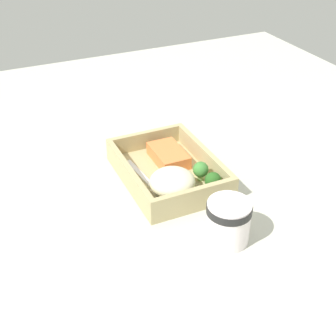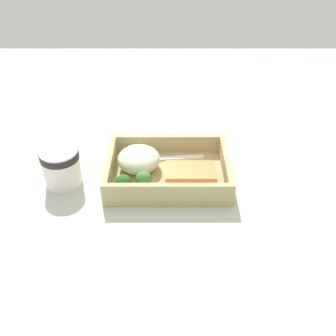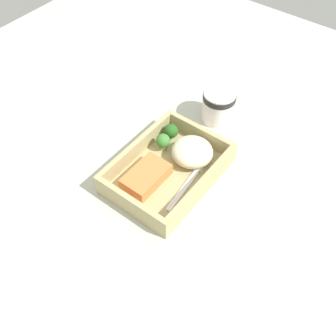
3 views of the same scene
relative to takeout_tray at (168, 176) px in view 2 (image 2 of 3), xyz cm
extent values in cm
cube|color=beige|center=(0.00, 0.00, -1.60)|extent=(160.00, 160.00, 2.00)
cube|color=tan|center=(0.00, 0.00, 0.00)|extent=(26.06, 18.92, 1.20)
cube|color=tan|center=(0.00, -8.86, 2.66)|extent=(26.06, 1.20, 4.11)
cube|color=tan|center=(0.00, 8.86, 2.66)|extent=(26.06, 1.20, 4.11)
cube|color=tan|center=(-12.43, 0.00, 2.66)|extent=(1.20, 16.52, 4.11)
cube|color=tan|center=(12.43, 0.00, 2.66)|extent=(1.20, 16.52, 4.11)
cube|color=orange|center=(-4.71, 2.27, 2.03)|extent=(10.45, 6.46, 2.87)
ellipsoid|color=#EEE7BF|center=(6.35, -1.94, 3.06)|extent=(9.19, 9.32, 4.93)
cylinder|color=#88AF5D|center=(4.96, 5.24, 1.47)|extent=(1.26, 1.26, 1.74)
sphere|color=#3F7D35|center=(4.96, 5.24, 3.25)|extent=(3.32, 3.32, 3.32)
cylinder|color=#7B9853|center=(8.95, 5.93, 1.23)|extent=(1.31, 1.31, 1.26)
sphere|color=#275A1E|center=(8.95, 5.93, 2.80)|extent=(3.43, 3.43, 3.43)
cube|color=white|center=(-1.96, -5.57, 0.82)|extent=(12.45, 2.32, 0.44)
cube|color=white|center=(5.90, -4.79, 0.82)|extent=(3.60, 2.52, 0.44)
cylinder|color=white|center=(22.31, 1.49, 3.51)|extent=(7.82, 7.82, 8.21)
cylinder|color=black|center=(22.31, 1.49, 6.47)|extent=(8.06, 8.06, 1.48)
cube|color=white|center=(-8.47, -25.73, -0.48)|extent=(11.21, 15.21, 0.24)
camera|label=1|loc=(76.12, -34.89, 56.62)|focal=50.00mm
camera|label=2|loc=(0.00, 67.45, 52.40)|focal=42.00mm
camera|label=3|loc=(-43.37, -33.16, 67.95)|focal=42.00mm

